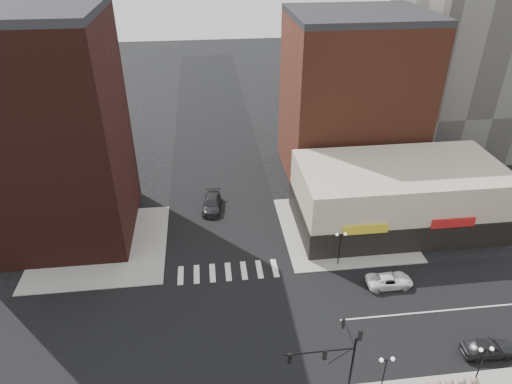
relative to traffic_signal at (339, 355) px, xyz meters
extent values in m
plane|color=black|center=(-7.24, 7.83, -4.96)|extent=(240.00, 240.00, 0.00)
cube|color=black|center=(-7.24, 7.83, -4.95)|extent=(200.00, 14.00, 0.02)
cube|color=black|center=(-7.24, 7.83, -4.95)|extent=(14.00, 200.00, 0.02)
cube|color=gray|center=(-21.74, 22.33, -4.90)|extent=(15.00, 15.00, 0.12)
cube|color=gray|center=(7.26, 22.33, -4.90)|extent=(15.00, 15.00, 0.12)
cube|color=#331410|center=(-26.24, 26.33, 7.54)|extent=(16.00, 15.00, 25.00)
cube|color=brown|center=(11.76, 37.33, 6.04)|extent=(18.00, 15.00, 22.00)
cube|color=#B7AA91|center=(13.76, 22.83, -0.96)|extent=(24.00, 12.00, 8.00)
cube|color=black|center=(13.76, 22.83, -3.26)|extent=(24.20, 12.20, 3.40)
cylinder|color=black|center=(0.96, -0.37, -1.46)|extent=(0.18, 0.18, 7.00)
cylinder|color=black|center=(-1.64, -0.37, 1.04)|extent=(5.20, 0.11, 0.11)
cylinder|color=black|center=(-0.04, -0.37, 0.34)|extent=(1.72, 0.06, 1.46)
cylinder|color=black|center=(0.96, 1.13, 1.04)|extent=(0.11, 3.00, 0.11)
cube|color=black|center=(-3.84, -0.37, 0.64)|extent=(0.28, 0.18, 0.95)
sphere|color=red|center=(-3.84, -0.37, 0.94)|extent=(0.16, 0.16, 0.16)
cube|color=black|center=(-1.24, -0.37, 0.64)|extent=(0.28, 0.18, 0.95)
sphere|color=red|center=(-1.24, -0.37, 0.94)|extent=(0.16, 0.16, 0.16)
cube|color=black|center=(0.96, 2.43, 0.64)|extent=(0.18, 0.28, 0.95)
sphere|color=red|center=(0.96, 2.43, 0.94)|extent=(0.16, 0.16, 0.16)
cube|color=black|center=(1.21, -0.37, 2.34)|extent=(0.28, 0.18, 0.95)
sphere|color=red|center=(1.21, -0.37, 2.64)|extent=(0.16, 0.16, 0.16)
cylinder|color=black|center=(3.76, -0.17, -2.84)|extent=(0.11, 0.11, 4.00)
cylinder|color=black|center=(3.76, -0.17, -0.94)|extent=(0.90, 0.06, 0.06)
sphere|color=white|center=(3.31, -0.17, -0.84)|extent=(0.32, 0.32, 0.32)
sphere|color=white|center=(4.21, -0.17, -0.84)|extent=(0.32, 0.32, 0.32)
cylinder|color=black|center=(11.76, -0.17, -2.84)|extent=(0.11, 0.11, 4.00)
cylinder|color=black|center=(11.76, -0.17, -0.94)|extent=(0.90, 0.06, 0.06)
sphere|color=white|center=(11.31, -0.17, -0.84)|extent=(0.32, 0.32, 0.32)
sphere|color=white|center=(12.21, -0.17, -0.84)|extent=(0.32, 0.32, 0.32)
cylinder|color=black|center=(4.76, 15.83, -2.84)|extent=(0.11, 0.11, 4.00)
cylinder|color=black|center=(4.76, 15.83, -0.94)|extent=(0.90, 0.06, 0.06)
sphere|color=white|center=(4.31, 15.83, -0.84)|extent=(0.32, 0.32, 0.32)
sphere|color=white|center=(5.21, 15.83, -0.84)|extent=(0.32, 0.32, 0.32)
sphere|color=gray|center=(8.56, -0.17, -4.51)|extent=(0.65, 0.65, 0.65)
sphere|color=gray|center=(9.61, -0.17, -4.51)|extent=(0.65, 0.65, 0.65)
sphere|color=gray|center=(10.66, -0.17, -4.51)|extent=(0.65, 0.65, 0.65)
sphere|color=gray|center=(11.71, -0.17, -4.51)|extent=(0.65, 0.65, 0.65)
imported|color=white|center=(9.12, 11.94, -4.29)|extent=(4.85, 2.27, 1.34)
imported|color=black|center=(14.36, 2.49, -4.18)|extent=(4.62, 1.94, 1.56)
imported|color=black|center=(-8.58, 28.86, -4.17)|extent=(2.85, 5.68, 1.58)
camera|label=1|loc=(-8.85, -21.89, 27.77)|focal=32.00mm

